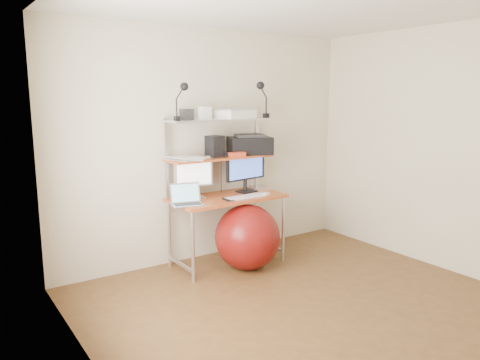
# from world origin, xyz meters

# --- Properties ---
(room) EXTENTS (3.60, 3.60, 3.60)m
(room) POSITION_xyz_m (0.00, 0.00, 1.25)
(room) COLOR brown
(room) RESTS_ON ground
(computer_desk) EXTENTS (1.20, 0.60, 1.57)m
(computer_desk) POSITION_xyz_m (0.00, 1.50, 0.96)
(computer_desk) COLOR #AC4B21
(computer_desk) RESTS_ON ground
(desktop) EXTENTS (1.20, 0.60, 0.00)m
(desktop) POSITION_xyz_m (0.00, 1.44, 0.74)
(desktop) COLOR #AC4B21
(desktop) RESTS_ON computer_desk
(mid_shelf) EXTENTS (1.18, 0.34, 0.00)m
(mid_shelf) POSITION_xyz_m (0.00, 1.57, 1.15)
(mid_shelf) COLOR #AC4B21
(mid_shelf) RESTS_ON computer_desk
(top_shelf) EXTENTS (1.18, 0.34, 0.00)m
(top_shelf) POSITION_xyz_m (0.00, 1.57, 1.55)
(top_shelf) COLOR silver
(top_shelf) RESTS_ON computer_desk
(floor) EXTENTS (3.60, 3.60, 0.00)m
(floor) POSITION_xyz_m (0.00, 0.00, 0.00)
(floor) COLOR brown
(floor) RESTS_ON ground
(wall_outlet) EXTENTS (0.08, 0.01, 0.12)m
(wall_outlet) POSITION_xyz_m (0.85, 1.79, 0.30)
(wall_outlet) COLOR white
(wall_outlet) RESTS_ON room
(monitor_silver) EXTENTS (0.42, 0.17, 0.46)m
(monitor_silver) POSITION_xyz_m (-0.32, 1.58, 0.99)
(monitor_silver) COLOR #B2B3B7
(monitor_silver) RESTS_ON desktop
(monitor_black) EXTENTS (0.55, 0.18, 0.55)m
(monitor_black) POSITION_xyz_m (0.30, 1.53, 1.01)
(monitor_black) COLOR black
(monitor_black) RESTS_ON desktop
(laptop) EXTENTS (0.35, 0.30, 0.26)m
(laptop) POSITION_xyz_m (-0.53, 1.35, 0.78)
(laptop) COLOR silver
(laptop) RESTS_ON desktop
(keyboard) EXTENTS (0.47, 0.15, 0.01)m
(keyboard) POSITION_xyz_m (0.14, 1.29, 0.75)
(keyboard) COLOR white
(keyboard) RESTS_ON desktop
(mouse) EXTENTS (0.09, 0.07, 0.02)m
(mouse) POSITION_xyz_m (0.39, 1.27, 0.75)
(mouse) COLOR white
(mouse) RESTS_ON desktop
(mac_mini) EXTENTS (0.23, 0.23, 0.04)m
(mac_mini) POSITION_xyz_m (0.50, 1.55, 0.76)
(mac_mini) COLOR silver
(mac_mini) RESTS_ON desktop
(phone) EXTENTS (0.09, 0.15, 0.01)m
(phone) POSITION_xyz_m (-0.08, 1.29, 0.75)
(phone) COLOR black
(phone) RESTS_ON desktop
(printer) EXTENTS (0.54, 0.45, 0.22)m
(printer) POSITION_xyz_m (0.39, 1.57, 1.25)
(printer) COLOR black
(printer) RESTS_ON mid_shelf
(nas_cube) EXTENTS (0.17, 0.17, 0.23)m
(nas_cube) POSITION_xyz_m (-0.07, 1.58, 1.26)
(nas_cube) COLOR black
(nas_cube) RESTS_ON mid_shelf
(red_box) EXTENTS (0.19, 0.14, 0.05)m
(red_box) POSITION_xyz_m (0.13, 1.47, 1.18)
(red_box) COLOR #BD391E
(red_box) RESTS_ON mid_shelf
(scanner) EXTENTS (0.43, 0.33, 0.10)m
(scanner) POSITION_xyz_m (0.18, 1.54, 1.60)
(scanner) COLOR white
(scanner) RESTS_ON top_shelf
(box_white) EXTENTS (0.12, 0.11, 0.13)m
(box_white) POSITION_xyz_m (-0.18, 1.57, 1.62)
(box_white) COLOR white
(box_white) RESTS_ON top_shelf
(box_grey) EXTENTS (0.12, 0.12, 0.11)m
(box_grey) POSITION_xyz_m (-0.37, 1.61, 1.61)
(box_grey) COLOR #2A2A2C
(box_grey) RESTS_ON top_shelf
(clip_lamp_left) EXTENTS (0.15, 0.08, 0.37)m
(clip_lamp_left) POSITION_xyz_m (-0.47, 1.49, 1.82)
(clip_lamp_left) COLOR black
(clip_lamp_left) RESTS_ON top_shelf
(clip_lamp_right) EXTENTS (0.16, 0.09, 0.39)m
(clip_lamp_right) POSITION_xyz_m (0.47, 1.47, 1.84)
(clip_lamp_right) COLOR black
(clip_lamp_right) RESTS_ON top_shelf
(exercise_ball) EXTENTS (0.68, 0.68, 0.68)m
(exercise_ball) POSITION_xyz_m (0.09, 1.19, 0.34)
(exercise_ball) COLOR maroon
(exercise_ball) RESTS_ON floor
(paper_stack) EXTENTS (0.41, 0.42, 0.03)m
(paper_stack) POSITION_xyz_m (-0.40, 1.57, 1.17)
(paper_stack) COLOR white
(paper_stack) RESTS_ON mid_shelf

